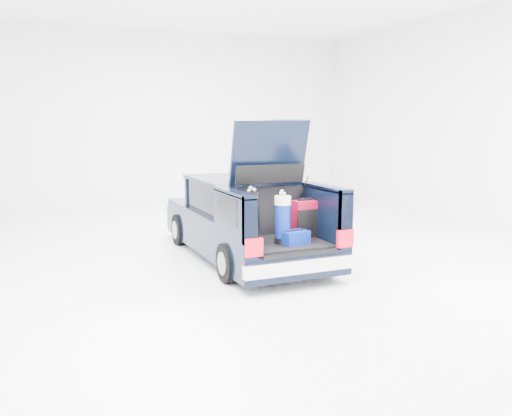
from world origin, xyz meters
name	(u,v)px	position (x,y,z in m)	size (l,w,h in m)	color
ground	(245,257)	(0.00, 0.00, 0.00)	(14.00, 14.00, 0.00)	white
car	(243,220)	(0.00, 0.11, 0.67)	(1.87, 4.65, 2.47)	black
red_suitcase	(305,219)	(0.50, -1.33, 0.90)	(0.39, 0.26, 0.63)	maroon
black_golf_bag	(252,218)	(-0.44, -1.37, 0.99)	(0.26, 0.29, 0.86)	black
blue_golf_bag	(283,219)	(-0.03, -1.61, 0.98)	(0.31, 0.31, 0.83)	black
blue_duffel	(294,237)	(0.12, -1.71, 0.70)	(0.47, 0.36, 0.22)	navy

